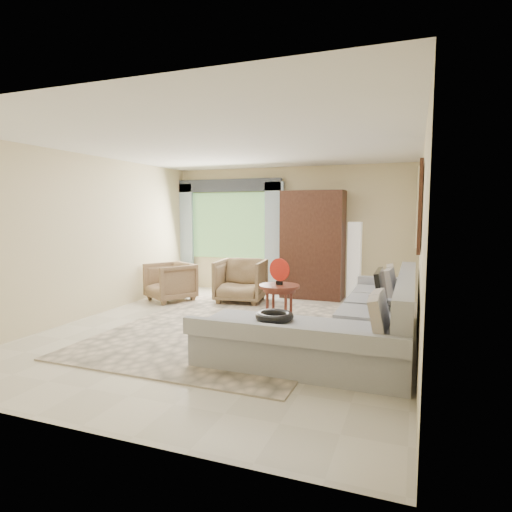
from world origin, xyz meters
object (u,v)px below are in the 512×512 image
at_px(armchair_left, 170,282).
at_px(tv_screen, 381,289).
at_px(floor_lamp, 354,261).
at_px(armoire, 313,245).
at_px(sectional_sofa, 356,326).
at_px(coffee_table, 279,304).
at_px(potted_plant, 185,276).
at_px(armchair_right, 241,281).

bearing_deg(armchair_left, tv_screen, 12.40).
bearing_deg(floor_lamp, armoire, -175.71).
bearing_deg(sectional_sofa, armoire, 113.06).
relative_size(coffee_table, armoire, 0.29).
bearing_deg(potted_plant, armchair_left, -71.05).
distance_m(sectional_sofa, coffee_table, 1.42).
height_order(tv_screen, coffee_table, tv_screen).
distance_m(armchair_right, armoire, 1.60).
bearing_deg(potted_plant, armoire, -1.89).
height_order(tv_screen, armchair_right, tv_screen).
distance_m(armchair_left, armoire, 2.85).
bearing_deg(potted_plant, armchair_right, -29.07).
bearing_deg(armoire, armchair_right, -142.46).
xyz_separation_m(armchair_right, armoire, (1.16, 0.89, 0.65)).
xyz_separation_m(armchair_left, floor_lamp, (3.27, 1.31, 0.39)).
xyz_separation_m(armchair_left, armchair_right, (1.32, 0.35, 0.04)).
bearing_deg(tv_screen, sectional_sofa, -133.54).
distance_m(coffee_table, armchair_right, 1.74).
bearing_deg(armchair_left, floor_lamp, 53.16).
bearing_deg(coffee_table, tv_screen, -16.14).
relative_size(coffee_table, floor_lamp, 0.41).
relative_size(sectional_sofa, armchair_right, 3.89).
xyz_separation_m(sectional_sofa, potted_plant, (-4.17, 2.99, -0.01)).
height_order(armchair_left, potted_plant, armchair_left).
xyz_separation_m(sectional_sofa, armchair_left, (-3.71, 1.65, 0.08)).
bearing_deg(sectional_sofa, coffee_table, 149.86).
distance_m(sectional_sofa, floor_lamp, 3.03).
relative_size(armoire, floor_lamp, 1.40).
relative_size(armchair_left, armchair_right, 0.90).
distance_m(armchair_right, floor_lamp, 2.20).
bearing_deg(tv_screen, armchair_right, 147.02).
height_order(armchair_left, floor_lamp, floor_lamp).
bearing_deg(floor_lamp, armchair_right, -154.11).
bearing_deg(armchair_left, armchair_right, 46.51).
distance_m(tv_screen, armchair_right, 3.19).
relative_size(coffee_table, armchair_left, 0.76).
bearing_deg(potted_plant, coffee_table, -37.81).
height_order(coffee_table, armchair_right, armchair_right).
relative_size(armchair_right, floor_lamp, 0.59).
bearing_deg(floor_lamp, tv_screen, -75.34).
bearing_deg(armoire, tv_screen, -60.18).
bearing_deg(floor_lamp, coffee_table, -109.54).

